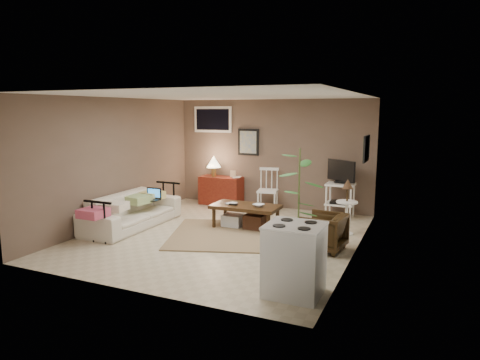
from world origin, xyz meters
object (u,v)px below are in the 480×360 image
at_px(potted_plant, 299,203).
at_px(stove, 294,259).
at_px(coffee_table, 245,215).
at_px(armchair, 324,230).
at_px(tv_stand, 340,187).
at_px(sofa, 132,205).
at_px(spindle_chair, 268,191).
at_px(red_console, 220,188).
at_px(side_table, 347,200).

height_order(potted_plant, stove, potted_plant).
bearing_deg(coffee_table, stove, -55.31).
distance_m(armchair, potted_plant, 0.99).
bearing_deg(tv_stand, potted_plant, -90.35).
bearing_deg(sofa, spindle_chair, -39.38).
xyz_separation_m(red_console, tv_stand, (2.76, -0.11, 0.23)).
xyz_separation_m(sofa, potted_plant, (3.39, -0.67, 0.48)).
relative_size(red_console, side_table, 1.14).
xyz_separation_m(sofa, spindle_chair, (1.86, 2.26, 0.02)).
height_order(red_console, tv_stand, tv_stand).
height_order(armchair, stove, stove).
bearing_deg(coffee_table, sofa, -159.33).
distance_m(spindle_chair, armchair, 2.75).
distance_m(spindle_chair, stove, 4.30).
relative_size(tv_stand, armchair, 1.84).
bearing_deg(sofa, armchair, -88.13).
xyz_separation_m(side_table, potted_plant, (-0.36, -1.78, 0.28)).
bearing_deg(red_console, side_table, -22.38).
relative_size(coffee_table, side_table, 1.25).
distance_m(spindle_chair, tv_stand, 1.56).
relative_size(armchair, potted_plant, 0.38).
bearing_deg(armchair, tv_stand, -168.74).
bearing_deg(stove, spindle_chair, 114.43).
bearing_deg(sofa, red_console, -15.09).
bearing_deg(potted_plant, tv_stand, 89.65).
height_order(coffee_table, tv_stand, tv_stand).
bearing_deg(side_table, coffee_table, -168.23).
distance_m(coffee_table, stove, 2.92).
distance_m(coffee_table, spindle_chair, 1.53).
xyz_separation_m(coffee_table, red_console, (-1.33, 1.65, 0.13)).
bearing_deg(tv_stand, red_console, 177.70).
height_order(spindle_chair, stove, spindle_chair).
bearing_deg(spindle_chair, sofa, -129.38).
bearing_deg(spindle_chair, red_console, 173.87).
bearing_deg(spindle_chair, tv_stand, 0.71).
xyz_separation_m(spindle_chair, armchair, (1.72, -2.15, -0.11)).
relative_size(sofa, stove, 2.44).
xyz_separation_m(tv_stand, armchair, (0.17, -2.17, -0.30)).
height_order(side_table, stove, side_table).
bearing_deg(coffee_table, armchair, -21.47).
height_order(spindle_chair, potted_plant, potted_plant).
bearing_deg(tv_stand, spindle_chair, -179.29).
relative_size(coffee_table, potted_plant, 0.74).
relative_size(sofa, red_console, 1.87).
relative_size(spindle_chair, stove, 1.07).
height_order(spindle_chair, side_table, side_table).
bearing_deg(red_console, sofa, -105.09).
xyz_separation_m(potted_plant, stove, (0.24, -0.98, -0.46)).
xyz_separation_m(armchair, potted_plant, (-0.18, -0.79, 0.57)).
bearing_deg(armchair, side_table, 177.01).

